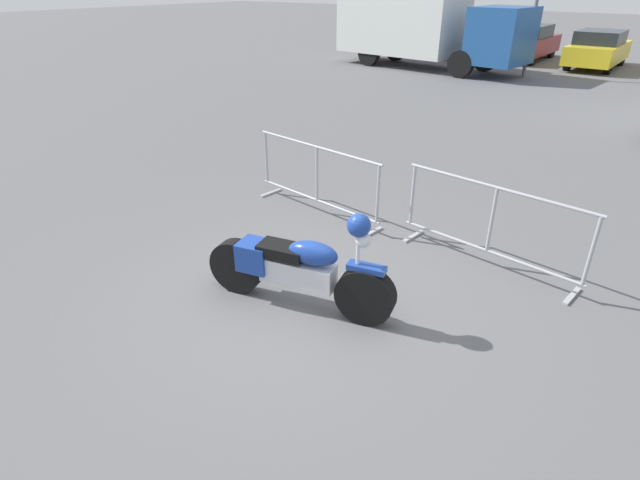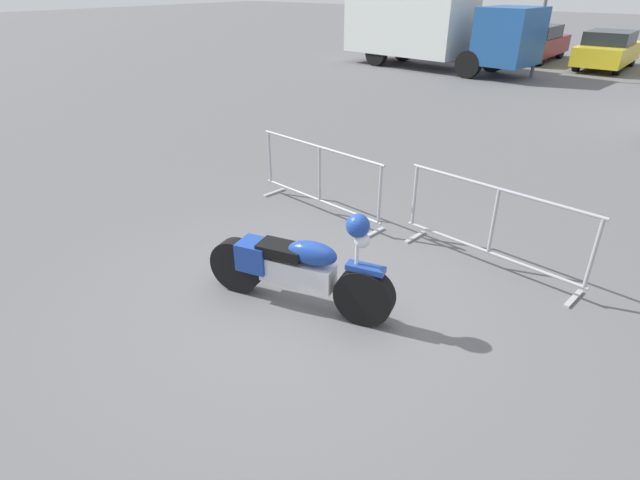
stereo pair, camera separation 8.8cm
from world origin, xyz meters
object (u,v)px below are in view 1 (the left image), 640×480
object	(u,v)px
box_truck	(420,24)
parked_car_blue	(459,39)
parked_car_red	(402,35)
motorcycle	(298,268)
parked_car_maroon	(527,42)
parked_car_yellow	(598,49)
crowd_barrier_near	(317,178)
crowd_barrier_far	(491,225)

from	to	relation	value
box_truck	parked_car_blue	size ratio (longest dim) A/B	1.88
parked_car_red	motorcycle	bearing A→B (deg)	-153.42
parked_car_maroon	parked_car_yellow	distance (m)	3.06
crowd_barrier_near	crowd_barrier_far	xyz separation A→B (m)	(2.69, 0.00, 0.00)
crowd_barrier_far	box_truck	size ratio (longest dim) A/B	0.30
crowd_barrier_near	parked_car_maroon	world-z (taller)	parked_car_maroon
parked_car_red	parked_car_yellow	size ratio (longest dim) A/B	0.99
parked_car_blue	parked_car_maroon	size ratio (longest dim) A/B	0.97
box_truck	parked_car_red	bearing A→B (deg)	131.80
crowd_barrier_far	box_truck	world-z (taller)	box_truck
crowd_barrier_far	parked_car_red	xyz separation A→B (m)	(-11.18, 18.21, 0.16)
crowd_barrier_far	parked_car_blue	xyz separation A→B (m)	(-8.18, 18.29, 0.16)
parked_car_maroon	parked_car_yellow	bearing A→B (deg)	-100.80
box_truck	parked_car_maroon	bearing A→B (deg)	65.21
crowd_barrier_far	parked_car_red	size ratio (longest dim) A/B	0.57
box_truck	parked_car_blue	xyz separation A→B (m)	(-0.14, 4.43, -0.92)
parked_car_yellow	crowd_barrier_near	bearing A→B (deg)	179.16
parked_car_red	parked_car_maroon	bearing A→B (deg)	-85.01
parked_car_maroon	parked_car_yellow	world-z (taller)	parked_car_maroon
box_truck	parked_car_red	xyz separation A→B (m)	(-3.13, 4.35, -0.92)
parked_car_yellow	parked_car_red	bearing A→B (deg)	89.68
parked_car_blue	crowd_barrier_far	bearing A→B (deg)	-155.13
parked_car_red	parked_car_yellow	bearing A→B (deg)	-90.32
parked_car_blue	crowd_barrier_near	bearing A→B (deg)	-162.52
motorcycle	parked_car_maroon	xyz separation A→B (m)	(-3.84, 20.77, 0.27)
parked_car_red	parked_car_blue	bearing A→B (deg)	-87.69
crowd_barrier_far	parked_car_red	world-z (taller)	parked_car_red
motorcycle	crowd_barrier_far	bearing A→B (deg)	43.87
parked_car_blue	parked_car_maroon	world-z (taller)	parked_car_maroon
crowd_barrier_near	crowd_barrier_far	bearing A→B (deg)	0.00
motorcycle	parked_car_red	size ratio (longest dim) A/B	0.52
crowd_barrier_far	motorcycle	bearing A→B (deg)	-122.41
box_truck	parked_car_maroon	world-z (taller)	box_truck
crowd_barrier_far	box_truck	bearing A→B (deg)	120.15
parked_car_yellow	box_truck	bearing A→B (deg)	126.27
crowd_barrier_far	parked_car_yellow	xyz separation A→B (m)	(-2.19, 18.04, 0.17)
box_truck	crowd_barrier_far	bearing A→B (deg)	-53.80
parked_car_red	parked_car_blue	distance (m)	3.00
parked_car_blue	parked_car_red	bearing A→B (deg)	92.31
parked_car_red	parked_car_maroon	size ratio (longest dim) A/B	0.96
crowd_barrier_far	parked_car_blue	size ratio (longest dim) A/B	0.57
motorcycle	parked_car_maroon	distance (m)	21.13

